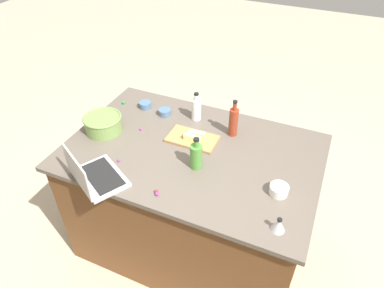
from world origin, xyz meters
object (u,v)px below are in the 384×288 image
at_px(butter_stick_left, 197,134).
at_px(ramekin_wide, 165,112).
at_px(ramekin_small, 145,105).
at_px(ramekin_medium, 279,190).
at_px(mixing_bowl_large, 103,123).
at_px(butter_stick_right, 192,138).
at_px(laptop, 93,175).
at_px(bottle_olive, 196,156).
at_px(bottle_soy, 233,121).
at_px(kitchen_timer, 279,225).
at_px(cutting_board, 192,139).
at_px(bottle_vinegar, 196,109).

distance_m(butter_stick_left, ramekin_wide, 0.35).
bearing_deg(ramekin_small, ramekin_medium, 157.25).
distance_m(mixing_bowl_large, ramekin_small, 0.37).
height_order(butter_stick_right, ramekin_wide, butter_stick_right).
distance_m(laptop, butter_stick_right, 0.64).
bearing_deg(butter_stick_right, bottle_olive, 119.15).
xyz_separation_m(laptop, bottle_soy, (-0.56, -0.72, 0.05)).
height_order(ramekin_medium, ramekin_wide, ramekin_medium).
xyz_separation_m(bottle_olive, ramekin_wide, (0.41, -0.40, -0.06)).
bearing_deg(ramekin_medium, kitchen_timer, 102.00).
relative_size(bottle_olive, cutting_board, 0.65).
relative_size(ramekin_medium, kitchen_timer, 1.31).
bearing_deg(cutting_board, butter_stick_left, -130.85).
bearing_deg(bottle_olive, butter_stick_left, -67.36).
bearing_deg(mixing_bowl_large, cutting_board, -166.36).
bearing_deg(cutting_board, laptop, 58.37).
height_order(ramekin_small, ramekin_wide, same).
height_order(cutting_board, ramekin_wide, ramekin_wide).
bearing_deg(bottle_vinegar, butter_stick_right, 108.18).
height_order(ramekin_medium, kitchen_timer, kitchen_timer).
height_order(ramekin_small, kitchen_timer, kitchen_timer).
bearing_deg(cutting_board, ramekin_small, -24.60).
bearing_deg(butter_stick_left, ramekin_medium, 156.19).
relative_size(bottle_olive, kitchen_timer, 2.64).
xyz_separation_m(laptop, butter_stick_right, (-0.35, -0.53, -0.01)).
xyz_separation_m(laptop, kitchen_timer, (-1.00, -0.09, -0.01)).
bearing_deg(ramekin_small, butter_stick_right, 153.66).
relative_size(butter_stick_left, kitchen_timer, 1.43).
bearing_deg(bottle_olive, mixing_bowl_large, -6.53).
distance_m(ramekin_wide, kitchen_timer, 1.15).
distance_m(butter_stick_right, kitchen_timer, 0.78).
xyz_separation_m(bottle_soy, kitchen_timer, (-0.44, 0.63, -0.07)).
height_order(bottle_vinegar, bottle_olive, bottle_olive).
xyz_separation_m(mixing_bowl_large, bottle_soy, (-0.78, -0.30, 0.04)).
relative_size(bottle_soy, kitchen_timer, 3.26).
bearing_deg(ramekin_wide, bottle_vinegar, -168.63).
height_order(bottle_vinegar, ramekin_medium, bottle_vinegar).
distance_m(bottle_vinegar, ramekin_wide, 0.23).
relative_size(bottle_vinegar, ramekin_small, 2.32).
distance_m(butter_stick_left, kitchen_timer, 0.80).
relative_size(mixing_bowl_large, ramekin_wide, 2.89).
relative_size(cutting_board, butter_stick_left, 2.85).
relative_size(bottle_vinegar, butter_stick_left, 1.82).
xyz_separation_m(laptop, ramekin_small, (0.12, -0.77, -0.03)).
bearing_deg(butter_stick_left, mixing_bowl_large, 15.26).
bearing_deg(bottle_olive, butter_stick_right, -60.85).
xyz_separation_m(butter_stick_right, kitchen_timer, (-0.64, 0.45, -0.00)).
bearing_deg(bottle_vinegar, ramekin_wide, 11.37).
height_order(mixing_bowl_large, kitchen_timer, mixing_bowl_large).
bearing_deg(ramekin_wide, ramekin_small, -8.79).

